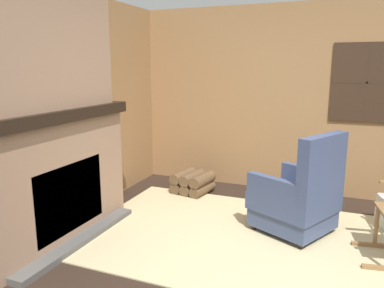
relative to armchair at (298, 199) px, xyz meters
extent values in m
plane|color=#2D2119|center=(0.00, -1.00, -0.37)|extent=(14.00, 14.00, 0.00)
cube|color=#9E7247|center=(-2.37, -1.00, 0.86)|extent=(0.06, 5.27, 2.45)
cube|color=#9E7247|center=(0.00, 1.37, 0.86)|extent=(5.27, 0.06, 2.45)
cube|color=#382619|center=(0.59, 1.32, 1.10)|extent=(0.80, 0.02, 0.95)
cube|color=silver|center=(0.59, 1.33, 1.10)|extent=(0.76, 0.01, 0.91)
cube|color=#382619|center=(0.59, 1.32, 1.10)|extent=(0.02, 0.02, 0.91)
cube|color=#382619|center=(0.59, 1.32, 1.10)|extent=(0.76, 0.02, 0.02)
cube|color=#9E7A60|center=(-2.15, -1.00, 0.22)|extent=(0.37, 1.77, 1.17)
cube|color=black|center=(-2.01, -1.00, 0.08)|extent=(0.08, 0.92, 0.65)
cube|color=#565451|center=(-1.89, -1.00, -0.34)|extent=(0.16, 1.59, 0.06)
cube|color=black|center=(-2.15, -1.00, 0.86)|extent=(0.47, 1.87, 0.11)
cube|color=#9E7A60|center=(-2.15, -1.00, 1.49)|extent=(0.33, 1.56, 1.16)
cube|color=#C6B789|center=(-0.43, -0.30, -0.36)|extent=(3.25, 2.12, 0.01)
cube|color=#3D4C75|center=(-0.05, 0.02, -0.19)|extent=(0.88, 0.87, 0.24)
cube|color=#3D4C75|center=(-0.05, 0.02, -0.04)|extent=(0.93, 0.91, 0.18)
cube|color=#3D4C75|center=(0.21, -0.11, 0.37)|extent=(0.41, 0.66, 0.63)
cube|color=#3D4C75|center=(-0.20, -0.23, 0.15)|extent=(0.60, 0.36, 0.20)
cube|color=#3D4C75|center=(0.06, 0.29, 0.15)|extent=(0.60, 0.36, 0.20)
cylinder|color=#332319|center=(-0.42, -0.09, -0.34)|extent=(0.07, 0.07, 0.06)
cylinder|color=#332319|center=(-0.18, 0.39, -0.34)|extent=(0.07, 0.07, 0.06)
cylinder|color=#332319|center=(0.08, -0.34, -0.34)|extent=(0.07, 0.07, 0.06)
cylinder|color=#332319|center=(0.32, 0.14, -0.34)|extent=(0.07, 0.07, 0.06)
cylinder|color=olive|center=(0.71, -0.06, -0.13)|extent=(0.04, 0.04, 0.38)
cylinder|color=brown|center=(-1.59, 0.79, -0.29)|extent=(0.23, 0.47, 0.15)
cylinder|color=brown|center=(-1.44, 0.76, -0.29)|extent=(0.23, 0.47, 0.15)
cylinder|color=brown|center=(-1.29, 0.73, -0.29)|extent=(0.23, 0.47, 0.15)
cylinder|color=brown|center=(-1.59, 0.79, -0.16)|extent=(0.23, 0.47, 0.15)
cylinder|color=brown|center=(-1.44, 0.76, -0.16)|extent=(0.23, 0.47, 0.15)
cylinder|color=brown|center=(-1.29, 0.73, -0.16)|extent=(0.23, 0.47, 0.15)
cube|color=white|center=(0.80, 0.46, -0.21)|extent=(0.10, 0.37, 0.32)
cube|color=gray|center=(-2.19, -0.46, 0.97)|extent=(0.13, 0.27, 0.12)
cube|color=silver|center=(-2.12, -0.46, 0.97)|extent=(0.01, 0.04, 0.02)
camera|label=1|loc=(0.34, -3.68, 1.29)|focal=35.00mm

